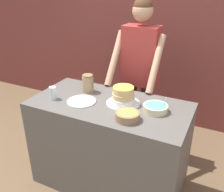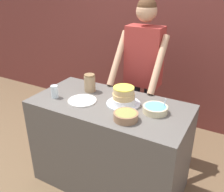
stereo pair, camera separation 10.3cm
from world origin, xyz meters
name	(u,v)px [view 1 (the left image)]	position (x,y,z in m)	size (l,w,h in m)	color
wall_back	(161,29)	(0.00, 1.84, 1.30)	(10.00, 0.05, 2.60)	brown
counter	(109,145)	(0.00, 0.35, 0.45)	(1.41, 0.71, 0.89)	#5B5651
person_baker	(140,64)	(0.03, 1.02, 1.06)	(0.51, 0.47, 1.73)	#2D2D38
cake	(123,96)	(0.11, 0.40, 0.96)	(0.30, 0.30, 0.16)	silver
frosting_bowl_blue	(156,108)	(0.41, 0.39, 0.92)	(0.20, 0.20, 0.14)	beige
frosting_bowl_olive	(127,115)	(0.25, 0.17, 0.93)	(0.19, 0.19, 0.06)	#936B4C
drinking_glass	(53,93)	(-0.50, 0.21, 0.95)	(0.07, 0.07, 0.12)	silver
ceramic_plate	(82,101)	(-0.23, 0.27, 0.90)	(0.26, 0.26, 0.01)	white
stoneware_jar	(88,83)	(-0.30, 0.49, 0.98)	(0.11, 0.11, 0.17)	#9E7F5B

